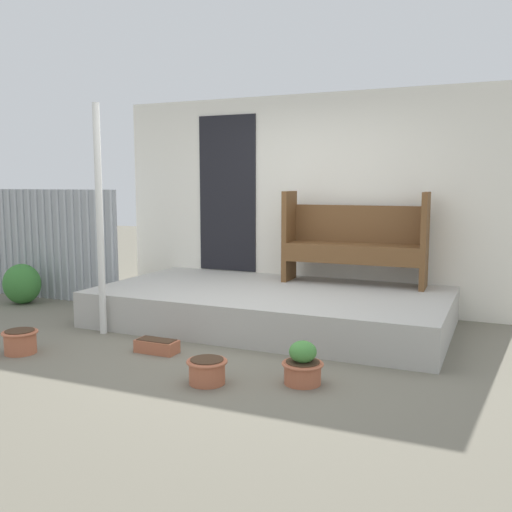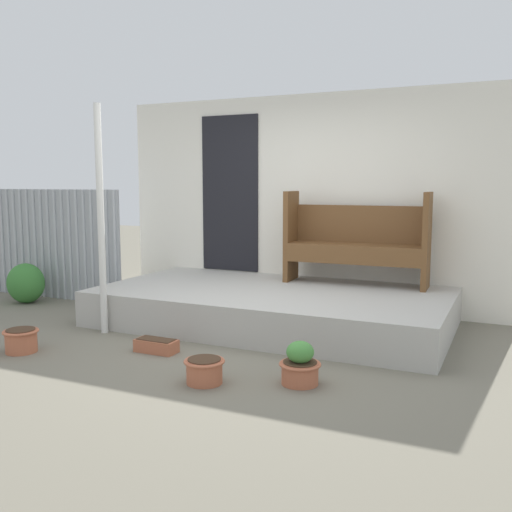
{
  "view_description": "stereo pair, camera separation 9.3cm",
  "coord_description": "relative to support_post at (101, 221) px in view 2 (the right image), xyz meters",
  "views": [
    {
      "loc": [
        2.23,
        -4.66,
        1.54
      ],
      "look_at": [
        0.03,
        0.35,
        0.83
      ],
      "focal_mm": 40.0,
      "sensor_mm": 36.0,
      "label": 1
    },
    {
      "loc": [
        2.32,
        -4.62,
        1.54
      ],
      "look_at": [
        0.03,
        0.35,
        0.83
      ],
      "focal_mm": 40.0,
      "sensor_mm": 36.0,
      "label": 2
    }
  ],
  "objects": [
    {
      "name": "ground_plane",
      "position": [
        1.5,
        0.06,
        -1.16
      ],
      "size": [
        24.0,
        24.0,
        0.0
      ],
      "primitive_type": "plane",
      "color": "#706B5B"
    },
    {
      "name": "porch_slab",
      "position": [
        1.44,
        1.06,
        -0.97
      ],
      "size": [
        3.74,
        2.01,
        0.38
      ],
      "color": "#B2AFA8",
      "rests_on": "ground_plane"
    },
    {
      "name": "house_wall",
      "position": [
        1.4,
        2.09,
        0.15
      ],
      "size": [
        4.94,
        0.08,
        2.6
      ],
      "color": "white",
      "rests_on": "ground_plane"
    },
    {
      "name": "fence_corrugated",
      "position": [
        -1.89,
        1.15,
        -0.43
      ],
      "size": [
        2.43,
        0.05,
        1.45
      ],
      "color": "#9EA3A8",
      "rests_on": "ground_plane"
    },
    {
      "name": "support_post",
      "position": [
        0.0,
        0.0,
        0.0
      ],
      "size": [
        0.07,
        0.07,
        2.32
      ],
      "color": "silver",
      "rests_on": "ground_plane"
    },
    {
      "name": "bench",
      "position": [
        2.17,
        1.77,
        -0.24
      ],
      "size": [
        1.62,
        0.45,
        1.06
      ],
      "rotation": [
        0.0,
        0.0,
        0.03
      ],
      "color": "brown",
      "rests_on": "porch_slab"
    },
    {
      "name": "flower_pot_left",
      "position": [
        -0.24,
        -0.87,
        -1.04
      ],
      "size": [
        0.32,
        0.32,
        0.21
      ],
      "color": "#B26042",
      "rests_on": "ground_plane"
    },
    {
      "name": "flower_pot_middle",
      "position": [
        1.69,
        -0.87,
        -1.05
      ],
      "size": [
        0.32,
        0.32,
        0.19
      ],
      "color": "#B26042",
      "rests_on": "ground_plane"
    },
    {
      "name": "flower_pot_right",
      "position": [
        2.36,
        -0.58,
        -1.01
      ],
      "size": [
        0.33,
        0.33,
        0.34
      ],
      "color": "#B26042",
      "rests_on": "ground_plane"
    },
    {
      "name": "planter_box_rect",
      "position": [
        0.88,
        -0.35,
        -1.1
      ],
      "size": [
        0.39,
        0.18,
        0.12
      ],
      "color": "#B26042",
      "rests_on": "ground_plane"
    },
    {
      "name": "shrub_by_fence",
      "position": [
        -1.88,
        0.75,
        -0.9
      ],
      "size": [
        0.49,
        0.44,
        0.51
      ],
      "color": "#387A33",
      "rests_on": "ground_plane"
    }
  ]
}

